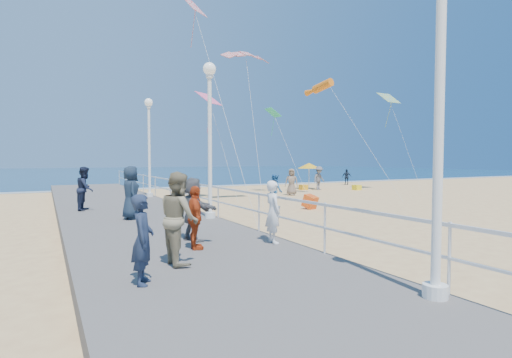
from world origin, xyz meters
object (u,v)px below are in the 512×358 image
spectator_0 (143,239)px  beach_walker_a (319,178)px  beach_umbrella (309,166)px  beach_chair_right (357,187)px  woman_holding_toddler (273,212)px  beach_chair_left (303,187)px  spectator_1 (179,218)px  lamp_post_mid (210,123)px  toddler_held (275,190)px  spectator_5 (193,209)px  lamp_post_near (440,73)px  lamp_post_far (149,137)px  beach_walker_c (291,182)px  spectator_3 (195,218)px  beach_walker_b (347,177)px  box_kite (310,203)px  spectator_7 (85,189)px  spectator_4 (131,193)px

spectator_0 → beach_walker_a: 26.20m
beach_umbrella → beach_chair_right: beach_umbrella is taller
woman_holding_toddler → beach_chair_left: (13.30, 17.94, -0.96)m
spectator_1 → beach_walker_a: spectator_1 is taller
lamp_post_mid → toddler_held: lamp_post_mid is taller
toddler_held → beach_chair_left: bearing=-31.1°
spectator_5 → spectator_0: bearing=134.1°
lamp_post_near → toddler_held: bearing=90.1°
lamp_post_far → beach_chair_left: lamp_post_far is taller
toddler_held → spectator_1: spectator_1 is taller
beach_walker_c → spectator_3: bearing=-90.1°
beach_walker_b → beach_chair_right: 6.63m
beach_walker_a → box_kite: size_ratio=3.13×
lamp_post_near → toddler_held: 5.01m
spectator_0 → beach_chair_right: size_ratio=2.67×
beach_walker_c → spectator_5: bearing=-91.3°
woman_holding_toddler → beach_chair_left: size_ratio=2.76×
box_kite → beach_walker_c: bearing=42.3°
toddler_held → beach_walker_c: 17.20m
woman_holding_toddler → spectator_0: (-3.49, -1.78, -0.02)m
spectator_3 → spectator_5: size_ratio=0.90×
beach_walker_b → spectator_0: bearing=76.2°
spectator_1 → beach_chair_left: (15.88, 18.75, -1.10)m
spectator_5 → beach_walker_b: spectator_5 is taller
spectator_3 → spectator_7: spectator_7 is taller
beach_walker_a → spectator_3: bearing=-149.5°
spectator_4 → beach_walker_b: (22.95, 15.72, -0.56)m
box_kite → spectator_5: bearing=-163.4°
beach_umbrella → toddler_held: bearing=-127.5°
beach_walker_b → beach_umbrella: beach_umbrella is taller
spectator_3 → lamp_post_far: bearing=0.7°
spectator_5 → beach_walker_c: bearing=-54.6°
spectator_1 → beach_walker_c: bearing=-41.0°
box_kite → woman_holding_toddler: bearing=-152.4°
spectator_5 → spectator_7: size_ratio=0.91×
lamp_post_near → spectator_5: size_ratio=3.35×
beach_walker_b → box_kite: 19.67m
lamp_post_near → beach_walker_c: (9.69, 18.79, -2.76)m
spectator_3 → woman_holding_toddler: bearing=-87.1°
box_kite → beach_chair_left: (6.76, 10.35, -0.10)m
spectator_1 → spectator_4: size_ratio=0.99×
woman_holding_toddler → beach_walker_c: woman_holding_toddler is taller
beach_chair_left → spectator_1: bearing=-130.3°
lamp_post_mid → beach_walker_b: size_ratio=3.56×
woman_holding_toddler → toddler_held: (0.15, 0.15, 0.50)m
lamp_post_near → lamp_post_mid: same height
spectator_0 → spectator_5: spectator_5 is taller
spectator_7 → beach_umbrella: same height
lamp_post_near → lamp_post_mid: size_ratio=1.00×
beach_walker_a → beach_chair_right: 3.06m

